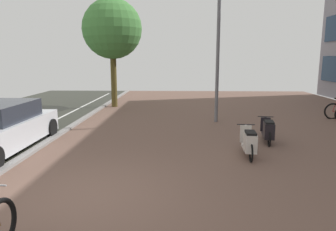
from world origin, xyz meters
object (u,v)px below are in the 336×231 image
object	(u,v)px
scooter_near	(249,142)
street_tree	(112,29)
scooter_mid	(268,130)
parked_car_near	(0,128)
lamp_post	(218,39)

from	to	relation	value
scooter_near	street_tree	world-z (taller)	street_tree
scooter_near	scooter_mid	distance (m)	1.74
scooter_near	scooter_mid	size ratio (longest dim) A/B	0.99
scooter_mid	parked_car_near	size ratio (longest dim) A/B	0.40
street_tree	scooter_near	bearing A→B (deg)	-57.78
lamp_post	parked_car_near	bearing A→B (deg)	-146.95
parked_car_near	street_tree	world-z (taller)	street_tree
scooter_mid	lamp_post	size ratio (longest dim) A/B	0.28
street_tree	scooter_mid	bearing A→B (deg)	-48.52
scooter_near	street_tree	bearing A→B (deg)	122.22
scooter_mid	street_tree	xyz separation A→B (m)	(-6.46, 7.31, 3.80)
parked_car_near	street_tree	distance (m)	9.31
parked_car_near	scooter_mid	bearing A→B (deg)	8.20
parked_car_near	lamp_post	size ratio (longest dim) A/B	0.70
lamp_post	street_tree	xyz separation A→B (m)	(-5.19, 4.05, 0.74)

